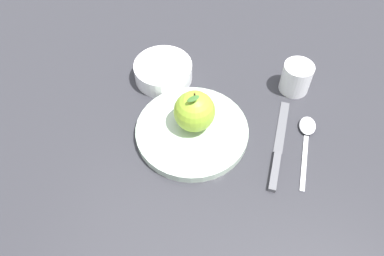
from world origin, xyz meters
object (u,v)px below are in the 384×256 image
(cup, at_px, (297,76))
(spoon, at_px, (307,134))
(apple, at_px, (194,112))
(side_bowl, at_px, (163,70))
(knife, at_px, (278,151))
(dinner_plate, at_px, (192,131))

(cup, relative_size, spoon, 0.39)
(apple, height_order, cup, apple)
(side_bowl, relative_size, knife, 0.58)
(spoon, bearing_deg, knife, -44.49)
(side_bowl, height_order, knife, side_bowl)
(apple, relative_size, cup, 1.39)
(dinner_plate, relative_size, spoon, 1.29)
(apple, distance_m, side_bowl, 0.17)
(cup, bearing_deg, spoon, 15.03)
(dinner_plate, relative_size, side_bowl, 1.75)
(dinner_plate, distance_m, apple, 0.05)
(cup, bearing_deg, knife, -6.37)
(dinner_plate, distance_m, knife, 0.18)
(dinner_plate, bearing_deg, knife, 87.31)
(dinner_plate, bearing_deg, apple, 168.92)
(cup, relative_size, knife, 0.30)
(apple, xyz_separation_m, spoon, (-0.04, 0.23, -0.05))
(side_bowl, relative_size, spoon, 0.74)
(dinner_plate, height_order, cup, cup)
(apple, xyz_separation_m, knife, (0.02, 0.17, -0.06))
(side_bowl, distance_m, cup, 0.29)
(knife, distance_m, spoon, 0.08)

